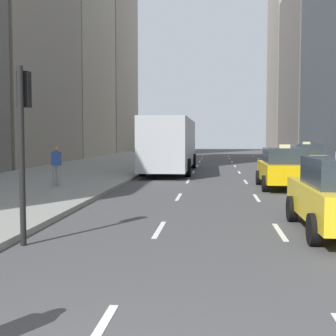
# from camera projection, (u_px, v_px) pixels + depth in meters

# --- Properties ---
(sidewalk_left) EXTENTS (8.00, 66.00, 0.15)m
(sidewalk_left) POSITION_uv_depth(u_px,v_px,m) (90.00, 169.00, 30.58)
(sidewalk_left) COLOR gray
(sidewalk_left) RESTS_ON ground
(lane_markings) EXTENTS (5.72, 56.00, 0.01)m
(lane_markings) POSITION_uv_depth(u_px,v_px,m) (242.00, 176.00, 25.67)
(lane_markings) COLOR white
(lane_markings) RESTS_ON ground
(taxi_lead) EXTENTS (2.02, 4.40, 1.87)m
(taxi_lead) POSITION_uv_depth(u_px,v_px,m) (305.00, 157.00, 29.45)
(taxi_lead) COLOR yellow
(taxi_lead) RESTS_ON ground
(taxi_second) EXTENTS (2.02, 4.40, 1.87)m
(taxi_second) POSITION_uv_depth(u_px,v_px,m) (283.00, 168.00, 19.77)
(taxi_second) COLOR yellow
(taxi_second) RESTS_ON ground
(city_bus) EXTENTS (2.80, 11.61, 3.25)m
(city_bus) POSITION_uv_depth(u_px,v_px,m) (171.00, 143.00, 28.80)
(city_bus) COLOR #B7BCC1
(city_bus) RESTS_ON ground
(pedestrian_far_walking) EXTENTS (0.36, 0.22, 1.65)m
(pedestrian_far_walking) POSITION_uv_depth(u_px,v_px,m) (56.00, 164.00, 19.30)
(pedestrian_far_walking) COLOR gray
(pedestrian_far_walking) RESTS_ON sidewalk_left
(traffic_light_pole) EXTENTS (0.24, 0.42, 3.60)m
(traffic_light_pole) POSITION_uv_depth(u_px,v_px,m) (23.00, 126.00, 9.39)
(traffic_light_pole) COLOR black
(traffic_light_pole) RESTS_ON ground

